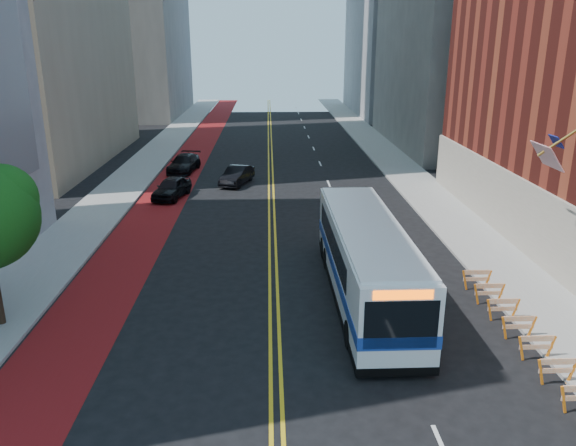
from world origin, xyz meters
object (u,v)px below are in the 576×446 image
Objects in this scene: car_b at (237,175)px; car_c at (184,163)px; transit_bus at (366,259)px; car_a at (172,188)px.

car_c reaches higher than car_b.
transit_bus is 2.91× the size of car_a.
car_c is at bearing 104.91° from car_a.
transit_bus is 22.97m from car_b.
car_b is 7.02m from car_c.
car_c is (-0.35, 8.99, -0.02)m from car_a.
car_a reaches higher than car_c.
car_b is at bearing 107.25° from transit_bus.
transit_bus is at bearing -44.05° from car_a.
car_c is (-5.03, 4.89, 0.02)m from car_b.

